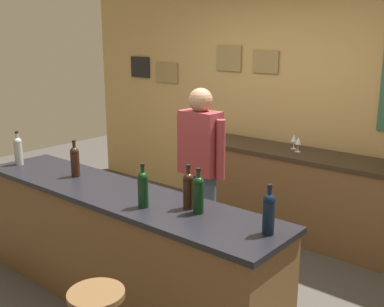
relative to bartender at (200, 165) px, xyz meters
name	(u,v)px	position (x,y,z in m)	size (l,w,h in m)	color
ground_plane	(157,281)	(-0.06, -0.52, -0.94)	(10.00, 10.00, 0.00)	#423D38
back_wall	(284,95)	(-0.03, 1.51, 0.48)	(6.00, 0.09, 2.80)	tan
bar_counter	(120,248)	(-0.06, -0.92, -0.47)	(2.78, 0.60, 0.92)	brown
side_counter	(294,193)	(0.34, 1.13, -0.48)	(2.49, 0.56, 0.90)	brown
bartender	(200,165)	(0.00, 0.00, 0.00)	(0.52, 0.21, 1.62)	#384766
wine_bottle_a	(18,150)	(-1.30, -0.98, 0.12)	(0.07, 0.07, 0.31)	#999E99
wine_bottle_b	(75,160)	(-0.61, -0.88, 0.12)	(0.07, 0.07, 0.31)	black
wine_bottle_c	(143,188)	(0.32, -1.02, 0.12)	(0.07, 0.07, 0.31)	black
wine_bottle_d	(188,189)	(0.57, -0.84, 0.12)	(0.07, 0.07, 0.31)	black
wine_bottle_e	(198,193)	(0.68, -0.86, 0.12)	(0.07, 0.07, 0.31)	black
wine_bottle_f	(269,212)	(1.20, -0.86, 0.12)	(0.07, 0.07, 0.31)	black
wine_glass_a	(294,139)	(0.27, 1.21, 0.07)	(0.07, 0.07, 0.16)	silver
wine_glass_b	(298,141)	(0.37, 1.13, 0.07)	(0.07, 0.07, 0.16)	silver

